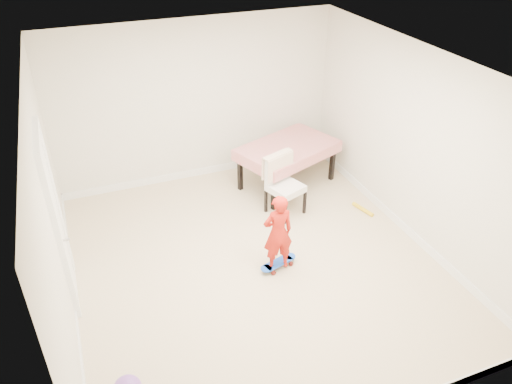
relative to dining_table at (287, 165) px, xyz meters
name	(u,v)px	position (x,y,z in m)	size (l,w,h in m)	color
ground	(254,263)	(-1.22, -1.67, -0.36)	(5.00, 5.00, 0.00)	#C5AF89
ceiling	(254,70)	(-1.22, -1.67, 2.22)	(4.50, 5.00, 0.04)	white
wall_back	(197,103)	(-1.22, 0.81, 0.94)	(4.50, 0.04, 2.60)	beige
wall_front	(370,325)	(-1.22, -4.15, 0.94)	(4.50, 0.04, 2.60)	beige
wall_left	(53,216)	(-3.45, -1.67, 0.94)	(0.04, 5.00, 2.60)	beige
wall_right	(413,145)	(1.01, -1.67, 0.94)	(0.04, 5.00, 2.60)	beige
door	(58,222)	(-3.44, -1.37, 0.67)	(0.10, 0.94, 2.11)	white
baseboard_back	(201,171)	(-1.22, 0.82, -0.30)	(4.50, 0.02, 0.12)	white
baseboard_left	(75,304)	(-3.46, -1.67, -0.30)	(0.02, 5.00, 0.12)	white
baseboard_right	(399,222)	(1.02, -1.67, -0.30)	(0.02, 5.00, 0.12)	white
dining_table	(287,165)	(0.00, 0.00, 0.00)	(1.52, 0.96, 0.71)	#BA1709
dining_chair	(286,186)	(-0.37, -0.75, 0.10)	(0.50, 0.58, 0.92)	beige
skateboard	(278,264)	(-0.97, -1.86, -0.32)	(0.54, 0.20, 0.08)	blue
child	(278,235)	(-0.99, -1.88, 0.18)	(0.39, 0.25, 1.06)	red
foam_toy	(363,209)	(0.74, -1.15, -0.33)	(0.06, 0.06, 0.40)	gold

